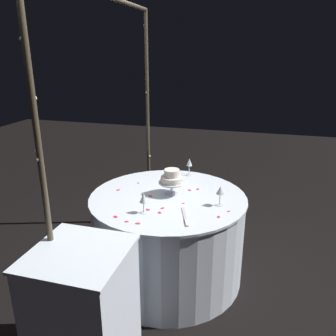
{
  "coord_description": "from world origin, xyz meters",
  "views": [
    {
      "loc": [
        -2.48,
        -0.69,
        1.91
      ],
      "look_at": [
        0.0,
        0.0,
        1.02
      ],
      "focal_mm": 36.25,
      "sensor_mm": 36.0,
      "label": 1
    }
  ],
  "objects_px": {
    "wine_glass_1": "(189,163)",
    "main_table": "(168,237)",
    "side_table": "(84,309)",
    "cake_knife": "(185,218)",
    "tiered_cake": "(172,178)",
    "decorative_arch": "(109,108)",
    "wine_glass_0": "(220,191)",
    "wine_glass_2": "(144,199)"
  },
  "relations": [
    {
      "from": "main_table",
      "to": "wine_glass_0",
      "type": "xyz_separation_m",
      "value": [
        -0.06,
        -0.43,
        0.5
      ]
    },
    {
      "from": "tiered_cake",
      "to": "wine_glass_2",
      "type": "relative_size",
      "value": 1.4
    },
    {
      "from": "decorative_arch",
      "to": "cake_knife",
      "type": "distance_m",
      "value": 1.06
    },
    {
      "from": "main_table",
      "to": "side_table",
      "type": "height_order",
      "value": "side_table"
    },
    {
      "from": "wine_glass_1",
      "to": "wine_glass_2",
      "type": "xyz_separation_m",
      "value": [
        -0.88,
        0.15,
        -0.01
      ]
    },
    {
      "from": "side_table",
      "to": "wine_glass_1",
      "type": "xyz_separation_m",
      "value": [
        1.54,
        -0.32,
        0.48
      ]
    },
    {
      "from": "tiered_cake",
      "to": "cake_knife",
      "type": "bearing_deg",
      "value": -152.33
    },
    {
      "from": "main_table",
      "to": "wine_glass_0",
      "type": "bearing_deg",
      "value": -98.05
    },
    {
      "from": "wine_glass_0",
      "to": "side_table",
      "type": "bearing_deg",
      "value": 143.6
    },
    {
      "from": "main_table",
      "to": "side_table",
      "type": "distance_m",
      "value": 1.03
    },
    {
      "from": "wine_glass_2",
      "to": "side_table",
      "type": "bearing_deg",
      "value": 165.85
    },
    {
      "from": "decorative_arch",
      "to": "side_table",
      "type": "relative_size",
      "value": 2.82
    },
    {
      "from": "wine_glass_0",
      "to": "decorative_arch",
      "type": "bearing_deg",
      "value": 86.18
    },
    {
      "from": "side_table",
      "to": "cake_knife",
      "type": "bearing_deg",
      "value": -36.43
    },
    {
      "from": "decorative_arch",
      "to": "wine_glass_2",
      "type": "height_order",
      "value": "decorative_arch"
    },
    {
      "from": "decorative_arch",
      "to": "cake_knife",
      "type": "xyz_separation_m",
      "value": [
        -0.34,
        -0.71,
        -0.7
      ]
    },
    {
      "from": "side_table",
      "to": "wine_glass_0",
      "type": "bearing_deg",
      "value": -36.4
    },
    {
      "from": "decorative_arch",
      "to": "cake_knife",
      "type": "height_order",
      "value": "decorative_arch"
    },
    {
      "from": "tiered_cake",
      "to": "wine_glass_1",
      "type": "distance_m",
      "value": 0.49
    },
    {
      "from": "wine_glass_1",
      "to": "main_table",
      "type": "bearing_deg",
      "value": 173.51
    },
    {
      "from": "wine_glass_2",
      "to": "cake_knife",
      "type": "bearing_deg",
      "value": -90.84
    },
    {
      "from": "wine_glass_1",
      "to": "cake_knife",
      "type": "bearing_deg",
      "value": -169.39
    },
    {
      "from": "main_table",
      "to": "wine_glass_0",
      "type": "relative_size",
      "value": 8.17
    },
    {
      "from": "main_table",
      "to": "wine_glass_1",
      "type": "height_order",
      "value": "wine_glass_1"
    },
    {
      "from": "wine_glass_1",
      "to": "wine_glass_0",
      "type": "bearing_deg",
      "value": -148.12
    },
    {
      "from": "decorative_arch",
      "to": "wine_glass_2",
      "type": "distance_m",
      "value": 0.79
    },
    {
      "from": "side_table",
      "to": "cake_knife",
      "type": "distance_m",
      "value": 0.89
    },
    {
      "from": "tiered_cake",
      "to": "wine_glass_0",
      "type": "distance_m",
      "value": 0.43
    },
    {
      "from": "main_table",
      "to": "wine_glass_2",
      "type": "relative_size",
      "value": 8.28
    },
    {
      "from": "side_table",
      "to": "tiered_cake",
      "type": "height_order",
      "value": "tiered_cake"
    },
    {
      "from": "decorative_arch",
      "to": "tiered_cake",
      "type": "bearing_deg",
      "value": -84.08
    },
    {
      "from": "decorative_arch",
      "to": "tiered_cake",
      "type": "distance_m",
      "value": 0.76
    },
    {
      "from": "wine_glass_2",
      "to": "wine_glass_1",
      "type": "bearing_deg",
      "value": -9.87
    },
    {
      "from": "decorative_arch",
      "to": "wine_glass_2",
      "type": "bearing_deg",
      "value": -130.76
    },
    {
      "from": "decorative_arch",
      "to": "side_table",
      "type": "distance_m",
      "value": 1.48
    },
    {
      "from": "wine_glass_0",
      "to": "wine_glass_1",
      "type": "xyz_separation_m",
      "value": [
        0.6,
        0.37,
        0.0
      ]
    },
    {
      "from": "decorative_arch",
      "to": "wine_glass_0",
      "type": "relative_size",
      "value": 14.49
    },
    {
      "from": "decorative_arch",
      "to": "wine_glass_0",
      "type": "xyz_separation_m",
      "value": [
        -0.06,
        -0.92,
        -0.59
      ]
    },
    {
      "from": "main_table",
      "to": "cake_knife",
      "type": "relative_size",
      "value": 4.55
    },
    {
      "from": "wine_glass_2",
      "to": "tiered_cake",
      "type": "bearing_deg",
      "value": -15.72
    },
    {
      "from": "wine_glass_0",
      "to": "cake_knife",
      "type": "height_order",
      "value": "wine_glass_0"
    },
    {
      "from": "wine_glass_1",
      "to": "decorative_arch",
      "type": "bearing_deg",
      "value": 134.56
    }
  ]
}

